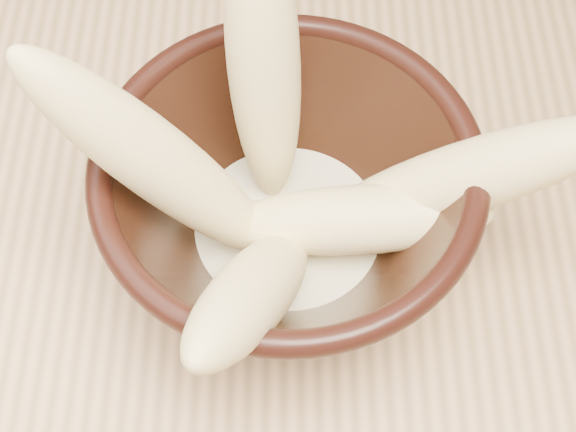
{
  "coord_description": "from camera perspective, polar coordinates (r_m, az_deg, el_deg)",
  "views": [
    {
      "loc": [
        -0.13,
        -0.21,
        1.21
      ],
      "look_at": [
        -0.13,
        0.03,
        0.81
      ],
      "focal_mm": 50.0,
      "sensor_mm": 36.0,
      "label": 1
    }
  ],
  "objects": [
    {
      "name": "milk_puddle",
      "position": [
        0.48,
        0.0,
        -1.11
      ],
      "size": [
        0.12,
        0.12,
        0.02
      ],
      "primitive_type": "cylinder",
      "color": "beige",
      "rests_on": "bowl"
    },
    {
      "name": "table",
      "position": [
        0.59,
        12.64,
        -9.05
      ],
      "size": [
        1.2,
        0.8,
        0.75
      ],
      "color": "#DFAE7A",
      "rests_on": "ground"
    },
    {
      "name": "banana_right",
      "position": [
        0.44,
        12.14,
        2.59
      ],
      "size": [
        0.17,
        0.05,
        0.14
      ],
      "primitive_type": "ellipsoid",
      "rotation": [
        0.93,
        0.0,
        1.51
      ],
      "color": "#F3DE8F",
      "rests_on": "bowl"
    },
    {
      "name": "banana_left",
      "position": [
        0.41,
        -9.15,
        3.73
      ],
      "size": [
        0.15,
        0.05,
        0.18
      ],
      "primitive_type": "ellipsoid",
      "rotation": [
        0.6,
        0.0,
        -1.68
      ],
      "color": "#F3DE8F",
      "rests_on": "bowl"
    },
    {
      "name": "bowl",
      "position": [
        0.46,
        -0.0,
        0.62
      ],
      "size": [
        0.21,
        0.21,
        0.12
      ],
      "rotation": [
        0.0,
        0.0,
        0.18
      ],
      "color": "black",
      "rests_on": "table"
    },
    {
      "name": "banana_front",
      "position": [
        0.4,
        -2.53,
        -5.49
      ],
      "size": [
        0.09,
        0.15,
        0.13
      ],
      "primitive_type": "ellipsoid",
      "rotation": [
        0.87,
        0.0,
        -0.37
      ],
      "color": "#F3DE8F",
      "rests_on": "bowl"
    },
    {
      "name": "banana_upright",
      "position": [
        0.43,
        -1.72,
        10.67
      ],
      "size": [
        0.05,
        0.09,
        0.19
      ],
      "primitive_type": "ellipsoid",
      "rotation": [
        0.24,
        0.0,
        3.3
      ],
      "color": "#F3DE8F",
      "rests_on": "bowl"
    },
    {
      "name": "banana_across",
      "position": [
        0.45,
        4.73,
        -0.29
      ],
      "size": [
        0.16,
        0.04,
        0.06
      ],
      "primitive_type": "ellipsoid",
      "rotation": [
        1.44,
        0.0,
        1.56
      ],
      "color": "#F3DE8F",
      "rests_on": "bowl"
    }
  ]
}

